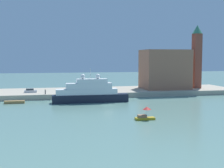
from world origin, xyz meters
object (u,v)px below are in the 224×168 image
Objects in this scene: bell_tower at (197,54)px; mooring_bollard at (104,92)px; person_figure at (45,92)px; harbor_building at (165,69)px; parked_car at (30,91)px; small_motorboat at (145,115)px; work_barge at (15,102)px; large_yacht at (89,93)px.

bell_tower is 33.91× the size of mooring_bollard.
bell_tower is 14.96× the size of person_figure.
parked_car is at bearing -177.12° from harbor_building.
small_motorboat is 44.54m from work_barge.
harbor_building is (23.87, 47.60, 8.26)m from small_motorboat.
small_motorboat is at bearing -128.19° from bell_tower.
large_yacht is 11.81m from mooring_bollard.
bell_tower is (68.43, 15.56, 14.80)m from work_barge.
parked_car is at bearing -177.92° from bell_tower.
person_figure is at bearing 119.45° from small_motorboat.
harbor_building reaches higher than person_figure.
parked_car is at bearing 139.45° from large_yacht.
person_figure is (-21.97, 38.92, 1.43)m from small_motorboat.
bell_tower is at bearing -0.96° from harbor_building.
bell_tower is at bearing 12.81° from work_barge.
work_barge is at bearing 173.25° from large_yacht.
bell_tower reaches higher than mooring_bollard.
large_yacht is at bearing -40.55° from parked_car.
large_yacht is 5.33× the size of small_motorboat.
mooring_bollard is (-39.40, -8.34, -13.06)m from bell_tower.
harbor_building is (55.02, 15.78, 8.97)m from work_barge.
small_motorboat is 0.18× the size of bell_tower.
small_motorboat is 1.04× the size of parked_car.
parked_car is at bearing 166.48° from mooring_bollard.
parked_car is 25.68m from mooring_bollard.
bell_tower is (13.41, -0.23, 5.82)m from harbor_building.
large_yacht is at bearing 106.27° from small_motorboat.
work_barge is (-31.15, 31.82, -0.71)m from small_motorboat.
work_barge is 11.80m from person_figure.
small_motorboat is 2.65× the size of person_figure.
parked_car is (-27.09, 45.04, 1.24)m from small_motorboat.
harbor_building reaches higher than work_barge.
person_figure is (-13.47, 9.78, -0.45)m from large_yacht.
bell_tower is 5.85× the size of parked_car.
work_barge is 8.08× the size of mooring_bollard.
mooring_bollard is (29.03, 7.22, 1.73)m from work_barge.
harbor_building is at bearing 10.73° from person_figure.
person_figure is (-45.84, -8.68, -6.84)m from harbor_building.
person_figure reaches higher than work_barge.
small_motorboat is at bearing -116.63° from harbor_building.
parked_car is (-18.58, 15.90, -0.64)m from large_yacht.
small_motorboat reaches higher than work_barge.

